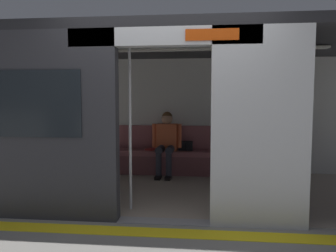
% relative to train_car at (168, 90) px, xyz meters
% --- Properties ---
extents(ground_plane, '(60.00, 60.00, 0.00)m').
position_rel_train_car_xyz_m(ground_plane, '(-0.07, 1.28, -1.54)').
color(ground_plane, gray).
extents(platform_edge_strip, '(8.00, 0.24, 0.01)m').
position_rel_train_car_xyz_m(platform_edge_strip, '(-0.07, 1.58, -1.53)').
color(platform_edge_strip, yellow).
rests_on(platform_edge_strip, ground_plane).
extents(train_car, '(6.40, 2.88, 2.30)m').
position_rel_train_car_xyz_m(train_car, '(0.00, 0.00, 0.00)').
color(train_car, silver).
rests_on(train_car, ground_plane).
extents(bench_seat, '(2.59, 0.44, 0.44)m').
position_rel_train_car_xyz_m(bench_seat, '(-0.07, -1.09, -1.20)').
color(bench_seat, '#935156').
rests_on(bench_seat, ground_plane).
extents(person_seated, '(0.55, 0.69, 1.17)m').
position_rel_train_car_xyz_m(person_seated, '(0.14, -1.04, -0.87)').
color(person_seated, '#CC5933').
rests_on(person_seated, ground_plane).
extents(handbag, '(0.26, 0.15, 0.17)m').
position_rel_train_car_xyz_m(handbag, '(-0.21, -1.17, -1.01)').
color(handbag, black).
rests_on(handbag, bench_seat).
extents(book, '(0.21, 0.25, 0.03)m').
position_rel_train_car_xyz_m(book, '(0.45, -1.15, -1.08)').
color(book, '#B22D2D').
rests_on(book, bench_seat).
extents(grab_pole_door, '(0.04, 0.04, 2.16)m').
position_rel_train_car_xyz_m(grab_pole_door, '(0.39, 0.89, -0.46)').
color(grab_pole_door, silver).
rests_on(grab_pole_door, ground_plane).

